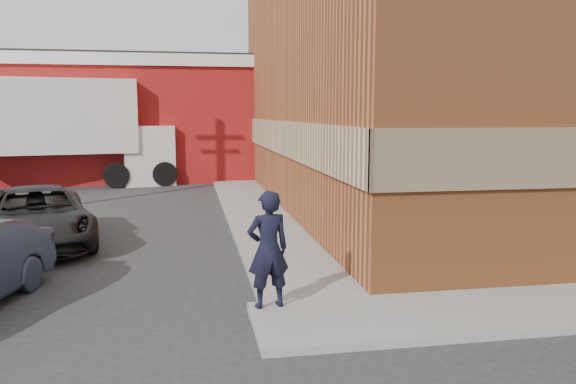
{
  "coord_description": "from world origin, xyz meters",
  "views": [
    {
      "loc": [
        -1.34,
        -8.38,
        3.03
      ],
      "look_at": [
        0.73,
        3.28,
        1.37
      ],
      "focal_mm": 35.0,
      "sensor_mm": 36.0,
      "label": 1
    }
  ],
  "objects": [
    {
      "name": "ground",
      "position": [
        0.0,
        0.0,
        0.0
      ],
      "size": [
        90.0,
        90.0,
        0.0
      ],
      "primitive_type": "plane",
      "color": "#28282B",
      "rests_on": "ground"
    },
    {
      "name": "brick_building",
      "position": [
        8.5,
        9.0,
        4.68
      ],
      "size": [
        14.25,
        18.25,
        9.36
      ],
      "color": "#A7582B",
      "rests_on": "ground"
    },
    {
      "name": "sidewalk_west",
      "position": [
        0.6,
        9.0,
        0.06
      ],
      "size": [
        1.8,
        18.0,
        0.12
      ],
      "primitive_type": "cube",
      "color": "gray",
      "rests_on": "ground"
    },
    {
      "name": "warehouse",
      "position": [
        -6.0,
        20.0,
        2.81
      ],
      "size": [
        16.3,
        8.3,
        5.6
      ],
      "color": "maroon",
      "rests_on": "ground"
    },
    {
      "name": "man",
      "position": [
        -0.2,
        -0.25,
        1.01
      ],
      "size": [
        0.72,
        0.54,
        1.78
      ],
      "primitive_type": "imported",
      "rotation": [
        0.0,
        0.0,
        3.33
      ],
      "color": "black",
      "rests_on": "sidewalk_south"
    },
    {
      "name": "suv_a",
      "position": [
        -4.81,
        5.15,
        0.67
      ],
      "size": [
        3.5,
        5.28,
        1.35
      ],
      "primitive_type": "imported",
      "rotation": [
        0.0,
        0.0,
        0.28
      ],
      "color": "black",
      "rests_on": "ground"
    },
    {
      "name": "box_truck",
      "position": [
        -6.1,
        16.15,
        2.54
      ],
      "size": [
        9.25,
        4.14,
        4.41
      ],
      "rotation": [
        0.0,
        0.0,
        0.17
      ],
      "color": "silver",
      "rests_on": "ground"
    }
  ]
}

